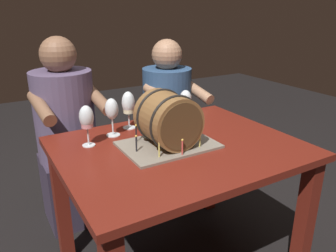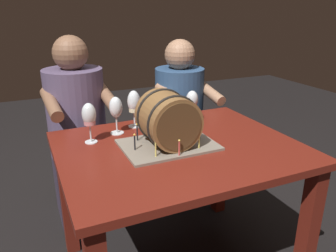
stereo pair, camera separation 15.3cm
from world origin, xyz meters
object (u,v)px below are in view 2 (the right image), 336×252
Objects in this scene: wine_glass_rose at (89,116)px; person_seated_right at (179,126)px; dining_table at (179,168)px; barrel_cake at (168,122)px; person_seated_left at (79,137)px; wine_glass_white at (134,103)px; wine_glass_empty at (116,108)px; wine_glass_red at (159,100)px; wine_glass_amber at (192,101)px.

wine_glass_rose is 0.17× the size of person_seated_right.
barrel_cake is (-0.05, 0.02, 0.24)m from dining_table.
person_seated_left is at bearing 116.24° from dining_table.
person_seated_left is (-0.25, 0.38, -0.29)m from wine_glass_white.
wine_glass_red is at bearing 20.11° from wine_glass_empty.
person_seated_right reaches higher than wine_glass_empty.
wine_glass_rose is 0.16m from wine_glass_empty.
wine_glass_rose is (-0.37, 0.21, 0.25)m from dining_table.
barrel_cake reaches higher than dining_table.
wine_glass_rose is at bearing -154.69° from wine_glass_white.
wine_glass_amber is at bearing -1.66° from wine_glass_empty.
wine_glass_red is at bearing 80.99° from dining_table.
wine_glass_empty is (-0.43, 0.01, 0.01)m from wine_glass_amber.
wine_glass_empty is (-0.22, 0.28, 0.25)m from dining_table.
person_seated_right is at bearing 49.07° from wine_glass_red.
person_seated_right is at bearing 60.07° from barrel_cake.
person_seated_left reaches higher than wine_glass_rose.
wine_glass_rose is 0.94m from person_seated_right.
wine_glass_empty is 0.16× the size of person_seated_left.
wine_glass_white is 1.02× the size of wine_glass_rose.
dining_table is 2.57× the size of barrel_cake.
wine_glass_amber is at bearing 5.28° from wine_glass_rose.
barrel_cake is at bearing -119.93° from person_seated_right.
wine_glass_rose is at bearing -144.92° from person_seated_right.
dining_table is at bearing -128.26° from wine_glass_amber.
wine_glass_empty is at bearing 128.87° from dining_table.
person_seated_left is 1.04× the size of person_seated_right.
dining_table is 0.43m from wine_glass_empty.
wine_glass_white is 0.17× the size of person_seated_left.
wine_glass_empty is at bearing -159.89° from wine_glass_red.
barrel_cake is 0.38× the size of person_seated_right.
wine_glass_white is 0.68m from person_seated_right.
wine_glass_amber is at bearing -39.08° from person_seated_left.
wine_glass_empty is at bearing 178.34° from wine_glass_amber.
person_seated_left is at bearing 122.84° from wine_glass_white.
wine_glass_amber is at bearing 43.82° from barrel_cake.
wine_glass_empty is (-0.17, 0.26, 0.01)m from barrel_cake.
wine_glass_empty is 0.80m from person_seated_right.
person_seated_right is at bearing -0.03° from person_seated_left.
barrel_cake is 0.32m from wine_glass_white.
person_seated_left is (-0.41, 0.34, -0.28)m from wine_glass_red.
wine_glass_white is at bearing 107.61° from dining_table.
wine_glass_rose is (-0.32, 0.19, 0.01)m from barrel_cake.
wine_glass_white is at bearing 27.02° from wine_glass_empty.
wine_glass_empty is at bearing -142.46° from person_seated_right.
dining_table is 0.45m from wine_glass_red.
person_seated_right reaches higher than wine_glass_amber.
dining_table is 0.25m from barrel_cake.
wine_glass_empty is at bearing 123.75° from barrel_cake.
barrel_cake is 2.19× the size of wine_glass_rose.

